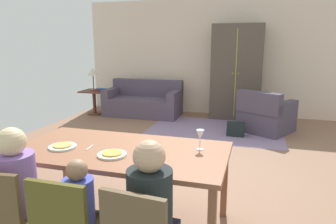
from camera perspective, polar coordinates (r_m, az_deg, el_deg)
ground_plane at (r=4.73m, az=3.01°, el=-8.56°), size 6.40×6.27×0.02m
back_wall at (r=7.55m, az=8.77°, el=9.87°), size 6.40×0.10×2.70m
dining_table at (r=2.88m, az=-8.62°, el=-7.98°), size 1.92×0.98×0.76m
plate_near_man at (r=3.01m, az=-18.86°, el=-6.09°), size 0.25×0.25×0.02m
pizza_near_man at (r=3.01m, az=-18.88°, el=-5.82°), size 0.17×0.17×0.01m
plate_near_child at (r=2.70m, az=-10.28°, el=-7.75°), size 0.25×0.25×0.02m
pizza_near_child at (r=2.70m, az=-10.29°, el=-7.45°), size 0.17×0.17×0.01m
wine_glass at (r=2.78m, az=5.95°, el=-4.34°), size 0.07×0.07×0.19m
fork at (r=2.94m, az=-14.21°, el=-6.34°), size 0.03×0.15×0.01m
knife at (r=2.88m, az=-4.68°, el=-6.42°), size 0.04×0.17×0.01m
dining_chair_man at (r=2.60m, az=-27.78°, el=-16.61°), size 0.46×0.46×0.87m
person_man at (r=2.71m, az=-25.43°, el=-14.65°), size 0.31×0.41×1.11m
person_child at (r=2.46m, az=-15.42°, el=-18.98°), size 0.22×0.29×0.92m
person_woman at (r=2.21m, az=-2.91°, el=-19.83°), size 0.30×0.41×1.11m
area_rug at (r=6.24m, az=8.61°, el=-3.26°), size 2.60×1.80×0.01m
couch at (r=7.42m, az=-4.51°, el=1.78°), size 1.77×0.86×0.82m
armchair at (r=6.26m, az=17.52°, el=-0.67°), size 1.16×1.16×0.82m
armoire at (r=7.14m, az=12.54°, el=7.15°), size 1.10×0.59×2.10m
side_table at (r=7.67m, az=-13.44°, el=2.39°), size 0.56×0.56×0.58m
table_lamp at (r=7.59m, az=-13.69°, el=7.09°), size 0.26×0.26×0.54m
book_lower at (r=7.56m, az=-12.51°, el=3.96°), size 0.22×0.16×0.03m
book_upper at (r=7.53m, az=-12.25°, el=4.15°), size 0.22×0.16×0.03m
handbag at (r=5.88m, az=12.36°, el=-3.13°), size 0.32×0.16×0.26m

